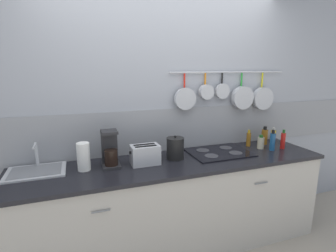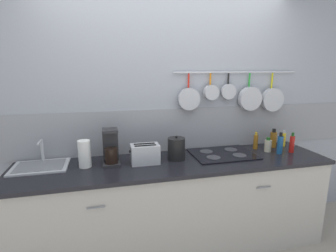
# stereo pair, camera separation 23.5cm
# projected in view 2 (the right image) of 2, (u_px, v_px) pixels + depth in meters

# --- Properties ---
(ground_plane) EXTENTS (12.00, 12.00, 0.00)m
(ground_plane) POSITION_uv_depth(u_px,v_px,m) (175.00, 245.00, 2.65)
(ground_plane) COLOR #9E9384
(wall_back) EXTENTS (7.20, 0.16, 2.60)m
(wall_back) POSITION_uv_depth(u_px,v_px,m) (167.00, 115.00, 2.73)
(wall_back) COLOR #999EA8
(wall_back) RESTS_ON ground_plane
(cabinet_base) EXTENTS (2.91, 0.65, 0.86)m
(cabinet_base) POSITION_uv_depth(u_px,v_px,m) (176.00, 207.00, 2.55)
(cabinet_base) COLOR #B7B2A8
(cabinet_base) RESTS_ON ground_plane
(countertop) EXTENTS (2.95, 0.68, 0.03)m
(countertop) POSITION_uv_depth(u_px,v_px,m) (176.00, 163.00, 2.45)
(countertop) COLOR black
(countertop) RESTS_ON cabinet_base
(sink_basin) EXTENTS (0.47, 0.35, 0.22)m
(sink_basin) POSITION_uv_depth(u_px,v_px,m) (40.00, 165.00, 2.31)
(sink_basin) COLOR #B7BABF
(sink_basin) RESTS_ON countertop
(paper_towel_roll) EXTENTS (0.11, 0.11, 0.24)m
(paper_towel_roll) POSITION_uv_depth(u_px,v_px,m) (84.00, 154.00, 2.30)
(paper_towel_roll) COLOR white
(paper_towel_roll) RESTS_ON countertop
(coffee_maker) EXTENTS (0.15, 0.20, 0.32)m
(coffee_maker) POSITION_uv_depth(u_px,v_px,m) (111.00, 149.00, 2.38)
(coffee_maker) COLOR #262628
(coffee_maker) RESTS_ON countertop
(toaster) EXTENTS (0.27, 0.16, 0.18)m
(toaster) POSITION_uv_depth(u_px,v_px,m) (145.00, 154.00, 2.39)
(toaster) COLOR #B7BABF
(toaster) RESTS_ON countertop
(kettle) EXTENTS (0.17, 0.17, 0.23)m
(kettle) POSITION_uv_depth(u_px,v_px,m) (176.00, 148.00, 2.50)
(kettle) COLOR black
(kettle) RESTS_ON countertop
(cooktop) EXTENTS (0.62, 0.47, 0.01)m
(cooktop) POSITION_uv_depth(u_px,v_px,m) (223.00, 154.00, 2.65)
(cooktop) COLOR black
(cooktop) RESTS_ON countertop
(bottle_dish_soap) EXTENTS (0.05, 0.05, 0.18)m
(bottle_dish_soap) POSITION_uv_depth(u_px,v_px,m) (256.00, 141.00, 2.83)
(bottle_dish_soap) COLOR #8C5919
(bottle_dish_soap) RESTS_ON countertop
(bottle_vinegar) EXTENTS (0.07, 0.07, 0.15)m
(bottle_vinegar) POSITION_uv_depth(u_px,v_px,m) (268.00, 145.00, 2.73)
(bottle_vinegar) COLOR #BFB799
(bottle_vinegar) RESTS_ON countertop
(bottle_cooking_wine) EXTENTS (0.06, 0.06, 0.22)m
(bottle_cooking_wine) POSITION_uv_depth(u_px,v_px,m) (280.00, 144.00, 2.66)
(bottle_cooking_wine) COLOR navy
(bottle_cooking_wine) RESTS_ON countertop
(bottle_hot_sauce) EXTENTS (0.07, 0.07, 0.21)m
(bottle_hot_sauce) POSITION_uv_depth(u_px,v_px,m) (273.00, 139.00, 2.88)
(bottle_hot_sauce) COLOR #8C5919
(bottle_hot_sauce) RESTS_ON countertop
(bottle_sesame_oil) EXTENTS (0.05, 0.05, 0.21)m
(bottle_sesame_oil) POSITION_uv_depth(u_px,v_px,m) (292.00, 144.00, 2.70)
(bottle_sesame_oil) COLOR red
(bottle_sesame_oil) RESTS_ON countertop
(bottle_olive_oil) EXTENTS (0.05, 0.05, 0.18)m
(bottle_olive_oil) POSITION_uv_depth(u_px,v_px,m) (283.00, 139.00, 2.93)
(bottle_olive_oil) COLOR yellow
(bottle_olive_oil) RESTS_ON countertop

